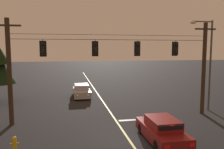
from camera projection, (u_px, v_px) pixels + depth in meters
ground_plane at (128, 139)px, 13.56m from camera, size 180.00×180.00×0.00m
lane_centre_stripe at (103, 101)px, 23.34m from camera, size 0.14×60.00×0.01m
stop_bar_paint at (141, 119)px, 17.26m from camera, size 3.40×0.36×0.01m
signal_span_assembly at (115, 69)px, 17.07m from camera, size 16.58×0.32×7.39m
traffic_light_leftmost at (43, 49)px, 15.91m from camera, size 0.48×0.41×1.22m
traffic_light_left_inner at (95, 49)px, 16.61m from camera, size 0.48×0.41×1.22m
traffic_light_centre at (138, 49)px, 17.22m from camera, size 0.48×0.41×1.22m
traffic_light_right_inner at (176, 49)px, 17.81m from camera, size 0.48×0.41×1.22m
car_waiting_near_lane at (162, 130)px, 13.13m from camera, size 1.80×4.33×1.39m
car_oncoming_lead at (82, 91)px, 25.51m from camera, size 1.80×4.42×1.39m
street_lamp_corner at (207, 57)px, 19.38m from camera, size 2.11×0.30×7.70m
fire_hydrant at (14, 144)px, 11.74m from camera, size 0.44×0.22×0.84m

